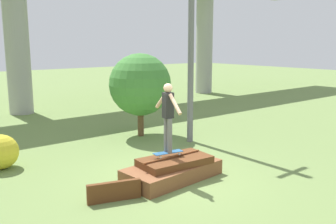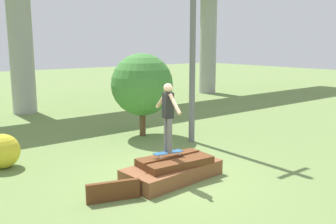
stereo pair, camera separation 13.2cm
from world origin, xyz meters
TOP-DOWN VIEW (x-y plane):
  - ground_plane at (0.00, 0.00)m, footprint 80.00×80.00m
  - scrap_pile at (0.01, -0.01)m, footprint 2.53×1.36m
  - scrap_plank_loose at (-1.79, -0.23)m, footprint 1.14×0.45m
  - skateboard at (-0.07, 0.08)m, footprint 0.78×0.34m
  - skater at (-0.07, 0.08)m, footprint 0.28×1.18m
  - utility_pole at (2.77, 2.41)m, footprint 1.30×0.20m
  - tree_behind_left at (1.92, 4.11)m, footprint 2.21×2.21m
  - bush_yellow_flowering at (-3.06, 3.47)m, footprint 0.93×0.93m

SIDE VIEW (x-z plane):
  - ground_plane at x=0.00m, z-range 0.00..0.00m
  - scrap_plank_loose at x=-1.79m, z-range 0.00..0.43m
  - scrap_pile at x=0.01m, z-range -0.05..0.55m
  - bush_yellow_flowering at x=-3.06m, z-range 0.00..0.93m
  - skateboard at x=-0.07m, z-range 0.63..0.72m
  - skater at x=-0.07m, z-range 0.83..2.52m
  - tree_behind_left at x=1.92m, z-range 0.37..3.34m
  - utility_pole at x=2.77m, z-range 0.12..7.30m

